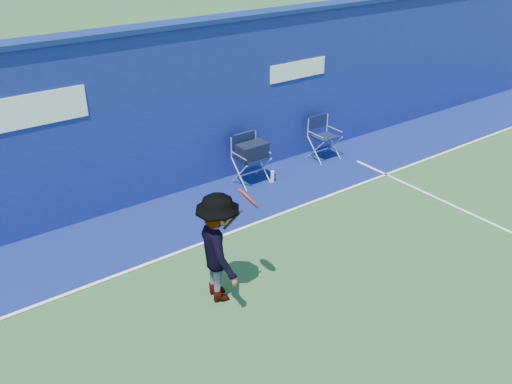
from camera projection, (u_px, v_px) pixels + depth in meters
ground at (330, 371)px, 6.29m from camera, size 80.00×80.00×0.00m
stadium_wall at (128, 120)px, 9.29m from camera, size 24.00×0.50×3.08m
out_of_bounds_strip at (166, 224)px, 9.22m from camera, size 24.00×1.80×0.01m
court_lines at (297, 341)px, 6.71m from camera, size 24.00×12.00×0.01m
directors_chair_left at (251, 163)px, 10.44m from camera, size 0.57×0.53×0.97m
directors_chair_right at (324, 146)px, 11.53m from camera, size 0.54×0.49×0.91m
water_bottle at (272, 177)px, 10.59m from camera, size 0.07×0.07×0.24m
tennis_player at (219, 248)px, 7.15m from camera, size 0.95×1.13×1.62m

